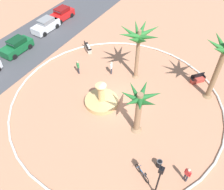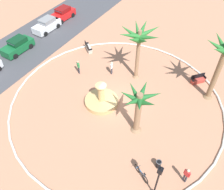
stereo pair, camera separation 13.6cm
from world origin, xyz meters
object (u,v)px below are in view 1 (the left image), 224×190
(person_cyclist_helmet, at_px, (187,174))
(bicycle_red_frame, at_px, (142,173))
(parked_car_second, at_px, (17,46))
(trash_bin, at_px, (159,164))
(palm_tree_mid_plaza, at_px, (139,39))
(person_cyclist_photo, at_px, (111,67))
(palm_tree_near_fountain, at_px, (223,57))
(bench_east, at_px, (88,48))
(fountain, at_px, (101,101))
(parked_car_rightmost, at_px, (62,14))
(parked_car_third, at_px, (46,25))
(lamppost, at_px, (159,179))
(person_pedestrian_stroll, at_px, (78,67))
(bench_west, at_px, (197,79))
(palm_tree_by_curb, at_px, (139,104))

(person_cyclist_helmet, bearing_deg, bicycle_red_frame, 114.05)
(parked_car_second, bearing_deg, trash_bin, -105.28)
(palm_tree_mid_plaza, height_order, person_cyclist_photo, palm_tree_mid_plaza)
(palm_tree_near_fountain, xyz_separation_m, bench_east, (0.52, 14.85, -4.53))
(trash_bin, bearing_deg, fountain, 64.78)
(palm_tree_near_fountain, relative_size, parked_car_second, 1.63)
(trash_bin, height_order, person_cyclist_helmet, person_cyclist_helmet)
(trash_bin, bearing_deg, palm_tree_mid_plaza, 35.93)
(fountain, relative_size, bicycle_red_frame, 2.13)
(parked_car_rightmost, bearing_deg, fountain, -129.40)
(person_cyclist_photo, distance_m, parked_car_third, 12.81)
(trash_bin, bearing_deg, bicycle_red_frame, 150.48)
(trash_bin, relative_size, parked_car_second, 0.18)
(bicycle_red_frame, bearing_deg, person_cyclist_helmet, -65.95)
(bicycle_red_frame, bearing_deg, palm_tree_near_fountain, -10.64)
(lamppost, relative_size, person_pedestrian_stroll, 2.30)
(parked_car_second, xyz_separation_m, parked_car_third, (5.60, 0.28, 0.00))
(lamppost, xyz_separation_m, person_cyclist_helmet, (2.05, -1.57, -1.31))
(bench_west, bearing_deg, person_cyclist_helmet, -168.26)
(fountain, xyz_separation_m, person_cyclist_helmet, (-3.61, -9.60, 0.62))
(trash_bin, relative_size, bicycle_red_frame, 0.48)
(person_cyclist_photo, distance_m, parked_car_second, 12.24)
(fountain, xyz_separation_m, parked_car_third, (7.80, 13.72, 0.45))
(person_cyclist_photo, bearing_deg, palm_tree_mid_plaza, -70.91)
(palm_tree_near_fountain, height_order, parked_car_second, palm_tree_near_fountain)
(person_cyclist_photo, xyz_separation_m, parked_car_third, (3.48, 12.33, -0.13))
(fountain, bearing_deg, palm_tree_near_fountain, -54.90)
(palm_tree_near_fountain, xyz_separation_m, palm_tree_mid_plaza, (-0.94, 7.60, -0.11))
(bench_east, relative_size, parked_car_second, 0.39)
(parked_car_second, bearing_deg, person_pedestrian_stroll, -87.71)
(person_pedestrian_stroll, xyz_separation_m, parked_car_rightmost, (8.84, 9.31, -0.15))
(bicycle_red_frame, relative_size, parked_car_third, 0.38)
(person_cyclist_helmet, distance_m, person_cyclist_photo, 13.55)
(palm_tree_by_curb, distance_m, parked_car_rightmost, 22.35)
(lamppost, bearing_deg, parked_car_rightmost, 52.10)
(person_cyclist_photo, xyz_separation_m, parked_car_second, (-2.13, 12.05, -0.13))
(trash_bin, bearing_deg, lamppost, -165.09)
(bicycle_red_frame, relative_size, person_cyclist_helmet, 0.91)
(bench_west, distance_m, person_pedestrian_stroll, 12.90)
(palm_tree_mid_plaza, height_order, parked_car_third, palm_tree_mid_plaza)
(bench_east, relative_size, person_cyclist_photo, 0.96)
(lamppost, bearing_deg, palm_tree_near_fountain, -3.45)
(lamppost, xyz_separation_m, parked_car_rightmost, (17.05, 21.90, -1.47))
(person_cyclist_photo, bearing_deg, bench_east, 63.67)
(fountain, distance_m, trash_bin, 8.24)
(palm_tree_near_fountain, relative_size, bicycle_red_frame, 4.31)
(person_cyclist_photo, bearing_deg, bicycle_red_frame, -138.93)
(bench_west, xyz_separation_m, person_cyclist_helmet, (-11.33, -2.36, 0.60))
(palm_tree_near_fountain, bearing_deg, bicycle_red_frame, 169.36)
(palm_tree_mid_plaza, relative_size, parked_car_rightmost, 1.46)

